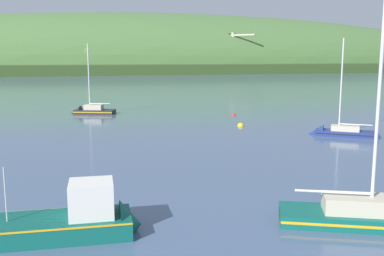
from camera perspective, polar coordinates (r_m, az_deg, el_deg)
The scene contains 8 objects.
far_shoreline_hill at distance 247.76m, azimuth -4.09°, elevation 7.44°, with size 558.89×120.70×62.31m.
dockside_crane at distance 220.77m, azimuth 5.36°, elevation 9.65°, with size 11.65×12.24×19.36m.
sailboat_near_mooring at distance 46.56m, azimuth 18.36°, elevation -0.76°, with size 6.66×5.34×10.59m.
sailboat_far_left at distance 22.79m, azimuth 22.06°, elevation -11.25°, with size 7.86×4.96×11.47m.
sailboat_outer_reach at distance 62.70m, azimuth -13.07°, elevation 1.98°, with size 6.48×3.99×10.62m.
fishing_boat_moored at distance 20.62m, azimuth -14.44°, elevation -11.78°, with size 6.69×2.75×4.11m.
mooring_buoy_off_fishing_boat at distance 50.62m, azimuth 6.31°, elevation 0.26°, with size 0.74×0.74×0.82m.
mooring_buoy_far_upstream at distance 59.69m, azimuth 5.43°, elevation 1.64°, with size 0.53×0.53×0.61m.
Camera 1 is at (-15.74, 1.09, 7.86)m, focal length 41.24 mm.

